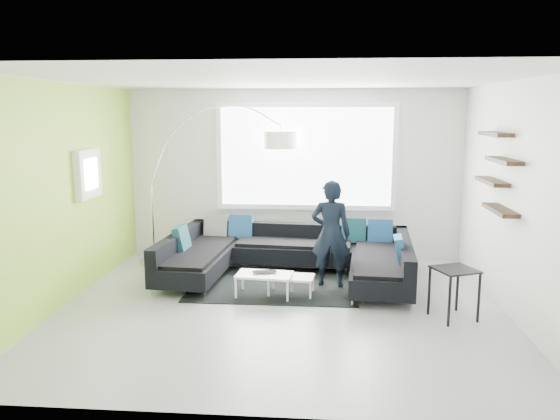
% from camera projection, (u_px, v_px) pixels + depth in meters
% --- Properties ---
extents(ground, '(5.50, 5.50, 0.00)m').
position_uv_depth(ground, '(282.00, 307.00, 6.86)').
color(ground, '#939298').
rests_on(ground, ground).
extents(room_shell, '(5.54, 5.04, 2.82)m').
position_uv_depth(room_shell, '(287.00, 162.00, 6.74)').
color(room_shell, silver).
rests_on(room_shell, ground).
extents(sectional_sofa, '(3.65, 2.43, 0.75)m').
position_uv_depth(sectional_sofa, '(288.00, 258.00, 7.94)').
color(sectional_sofa, black).
rests_on(sectional_sofa, ground).
extents(rug, '(2.31, 1.68, 0.01)m').
position_uv_depth(rug, '(273.00, 285.00, 7.75)').
color(rug, black).
rests_on(rug, ground).
extents(coffee_table, '(0.99, 0.64, 0.31)m').
position_uv_depth(coffee_table, '(278.00, 284.00, 7.29)').
color(coffee_table, white).
rests_on(coffee_table, ground).
extents(arc_lamp, '(2.44, 1.01, 2.54)m').
position_uv_depth(arc_lamp, '(151.00, 186.00, 8.64)').
color(arc_lamp, silver).
rests_on(arc_lamp, ground).
extents(side_table, '(0.59, 0.59, 0.61)m').
position_uv_depth(side_table, '(454.00, 294.00, 6.45)').
color(side_table, black).
rests_on(side_table, ground).
extents(person, '(0.63, 0.49, 1.51)m').
position_uv_depth(person, '(331.00, 234.00, 7.58)').
color(person, black).
rests_on(person, ground).
extents(laptop, '(0.44, 0.38, 0.03)m').
position_uv_depth(laptop, '(265.00, 273.00, 7.22)').
color(laptop, black).
rests_on(laptop, coffee_table).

